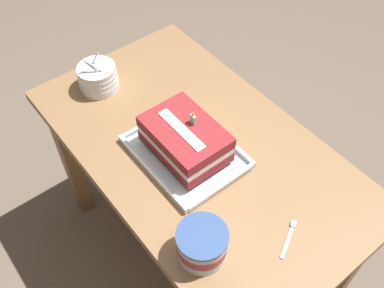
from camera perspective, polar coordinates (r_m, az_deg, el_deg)
ground_plane at (r=1.99m, az=0.55°, el=-13.55°), size 8.00×8.00×0.00m
dining_table at (r=1.47m, az=0.72°, el=-3.17°), size 1.12×0.64×0.72m
foil_tray at (r=1.35m, az=-0.78°, el=-1.16°), size 0.34×0.27×0.02m
birthday_cake at (r=1.30m, az=-0.81°, el=0.64°), size 0.25×0.17×0.14m
bowl_stack at (r=1.56m, az=-12.06°, el=8.38°), size 0.14×0.14×0.14m
ice_cream_tub at (r=1.14m, az=1.29°, el=-12.81°), size 0.13×0.13×0.10m
serving_spoon_near_tray at (r=1.23m, az=12.62°, el=-11.01°), size 0.07×0.12×0.01m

